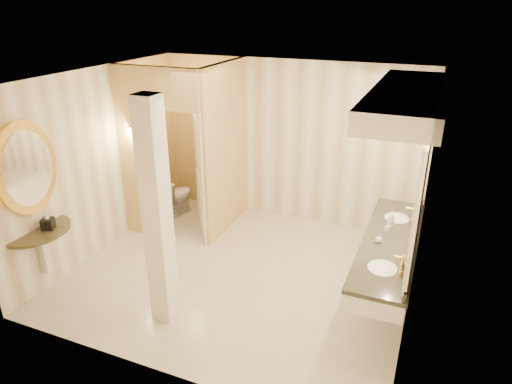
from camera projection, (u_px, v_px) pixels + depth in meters
floor at (240, 273)px, 6.43m from camera, size 4.50×4.50×0.00m
ceiling at (237, 78)px, 5.37m from camera, size 4.50×4.50×0.00m
wall_back at (288, 142)px, 7.60m from camera, size 4.50×0.02×2.70m
wall_front at (149, 259)px, 4.20m from camera, size 4.50×0.02×2.70m
wall_left at (100, 162)px, 6.69m from camera, size 0.02×4.00×2.70m
wall_right at (421, 213)px, 5.12m from camera, size 0.02×4.00×2.70m
toilet_closet at (198, 150)px, 7.11m from camera, size 1.50×1.55×2.70m
wall_sconce at (133, 132)px, 6.80m from camera, size 0.14×0.14×0.42m
vanity at (401, 183)px, 5.20m from camera, size 0.75×2.63×2.09m
console_shelf at (31, 196)px, 5.58m from camera, size 0.89×0.89×1.90m
pillar at (157, 216)px, 5.04m from camera, size 0.25×0.25×2.70m
tissue_box at (48, 224)px, 5.75m from camera, size 0.19×0.19×0.14m
toilet at (175, 196)px, 8.04m from camera, size 0.51×0.75×0.70m
soap_bottle_a at (388, 228)px, 5.67m from camera, size 0.07×0.07×0.13m
soap_bottle_b at (379, 238)px, 5.44m from camera, size 0.11×0.11×0.11m
soap_bottle_c at (391, 219)px, 5.78m from camera, size 0.10×0.10×0.22m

